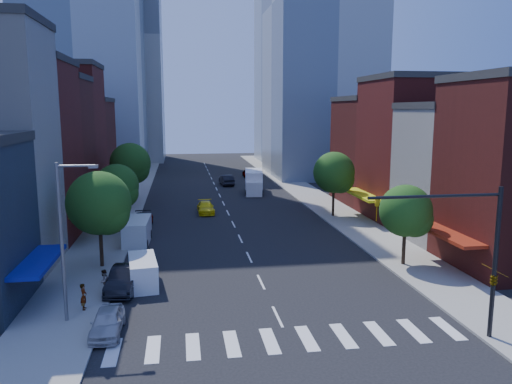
# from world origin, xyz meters

# --- Properties ---
(ground) EXTENTS (220.00, 220.00, 0.00)m
(ground) POSITION_xyz_m (0.00, 0.00, 0.00)
(ground) COLOR black
(ground) RESTS_ON ground
(sidewalk_left) EXTENTS (5.00, 120.00, 0.15)m
(sidewalk_left) POSITION_xyz_m (-12.50, 40.00, 0.07)
(sidewalk_left) COLOR gray
(sidewalk_left) RESTS_ON ground
(sidewalk_right) EXTENTS (5.00, 120.00, 0.15)m
(sidewalk_right) POSITION_xyz_m (12.50, 40.00, 0.07)
(sidewalk_right) COLOR gray
(sidewalk_right) RESTS_ON ground
(crosswalk) EXTENTS (19.00, 3.00, 0.01)m
(crosswalk) POSITION_xyz_m (0.00, -3.00, 0.01)
(crosswalk) COLOR silver
(crosswalk) RESTS_ON ground
(bldg_left_2) EXTENTS (12.00, 9.00, 16.00)m
(bldg_left_2) POSITION_xyz_m (-21.00, 20.50, 8.00)
(bldg_left_2) COLOR #5A1715
(bldg_left_2) RESTS_ON ground
(bldg_left_3) EXTENTS (12.00, 8.00, 15.00)m
(bldg_left_3) POSITION_xyz_m (-21.00, 29.00, 7.50)
(bldg_left_3) COLOR #4D1713
(bldg_left_3) RESTS_ON ground
(bldg_left_4) EXTENTS (12.00, 9.00, 17.00)m
(bldg_left_4) POSITION_xyz_m (-21.00, 37.50, 8.50)
(bldg_left_4) COLOR #5A1715
(bldg_left_4) RESTS_ON ground
(bldg_left_5) EXTENTS (12.00, 10.00, 13.00)m
(bldg_left_5) POSITION_xyz_m (-21.00, 47.00, 6.50)
(bldg_left_5) COLOR #4D1713
(bldg_left_5) RESTS_ON ground
(bldg_right_1) EXTENTS (12.00, 8.00, 12.00)m
(bldg_right_1) POSITION_xyz_m (21.00, 15.00, 6.00)
(bldg_right_1) COLOR #B9B4AB
(bldg_right_1) RESTS_ON ground
(bldg_right_2) EXTENTS (12.00, 10.00, 15.00)m
(bldg_right_2) POSITION_xyz_m (21.00, 24.00, 7.50)
(bldg_right_2) COLOR #5A1715
(bldg_right_2) RESTS_ON ground
(bldg_right_3) EXTENTS (12.00, 10.00, 13.00)m
(bldg_right_3) POSITION_xyz_m (21.00, 34.00, 6.50)
(bldg_right_3) COLOR #4D1713
(bldg_right_3) RESTS_ON ground
(tower_ne) EXTENTS (18.00, 20.00, 60.00)m
(tower_ne) POSITION_xyz_m (20.00, 62.00, 30.00)
(tower_ne) COLOR #9EA5AD
(tower_ne) RESTS_ON ground
(tower_far_w) EXTENTS (18.00, 18.00, 56.00)m
(tower_far_w) POSITION_xyz_m (-18.00, 95.00, 28.00)
(tower_far_w) COLOR #9EA5AD
(tower_far_w) RESTS_ON ground
(traffic_signal) EXTENTS (7.24, 2.24, 8.00)m
(traffic_signal) POSITION_xyz_m (9.94, -4.50, 4.16)
(traffic_signal) COLOR black
(traffic_signal) RESTS_ON sidewalk_right
(streetlight) EXTENTS (2.25, 0.25, 9.00)m
(streetlight) POSITION_xyz_m (-11.81, 1.00, 5.28)
(streetlight) COLOR slate
(streetlight) RESTS_ON sidewalk_left
(tree_left_near) EXTENTS (4.80, 4.80, 7.30)m
(tree_left_near) POSITION_xyz_m (-11.35, 10.92, 4.87)
(tree_left_near) COLOR black
(tree_left_near) RESTS_ON sidewalk_left
(tree_left_mid) EXTENTS (4.20, 4.20, 6.65)m
(tree_left_mid) POSITION_xyz_m (-11.35, 21.92, 4.53)
(tree_left_mid) COLOR black
(tree_left_mid) RESTS_ON sidewalk_left
(tree_left_far) EXTENTS (5.00, 5.00, 7.75)m
(tree_left_far) POSITION_xyz_m (-11.35, 35.92, 5.20)
(tree_left_far) COLOR black
(tree_left_far) RESTS_ON sidewalk_left
(tree_right_near) EXTENTS (4.00, 4.00, 6.20)m
(tree_right_near) POSITION_xyz_m (11.65, 7.92, 4.19)
(tree_right_near) COLOR black
(tree_right_near) RESTS_ON sidewalk_right
(tree_right_far) EXTENTS (4.60, 4.60, 7.20)m
(tree_right_far) POSITION_xyz_m (11.65, 25.92, 4.86)
(tree_right_far) COLOR black
(tree_right_far) RESTS_ON sidewalk_right
(parked_car_front) EXTENTS (1.65, 4.01, 1.36)m
(parked_car_front) POSITION_xyz_m (-9.50, -0.82, 0.68)
(parked_car_front) COLOR #AFAFB4
(parked_car_front) RESTS_ON ground
(parked_car_second) EXTENTS (2.32, 5.13, 1.63)m
(parked_car_second) POSITION_xyz_m (-9.25, 5.73, 0.82)
(parked_car_second) COLOR black
(parked_car_second) RESTS_ON ground
(parked_car_third) EXTENTS (2.23, 4.66, 1.28)m
(parked_car_third) POSITION_xyz_m (-9.50, 24.15, 0.64)
(parked_car_third) COLOR #999999
(parked_car_third) RESTS_ON ground
(parked_car_rear) EXTENTS (2.02, 4.76, 1.37)m
(parked_car_rear) POSITION_xyz_m (-9.50, 24.17, 0.69)
(parked_car_rear) COLOR black
(parked_car_rear) RESTS_ON ground
(cargo_van_near) EXTENTS (2.32, 4.65, 1.90)m
(cargo_van_near) POSITION_xyz_m (-8.12, 6.57, 0.94)
(cargo_van_near) COLOR white
(cargo_van_near) RESTS_ON ground
(cargo_van_far) EXTENTS (2.31, 5.35, 2.25)m
(cargo_van_far) POSITION_xyz_m (-9.38, 17.65, 1.11)
(cargo_van_far) COLOR white
(cargo_van_far) RESTS_ON ground
(taxi) EXTENTS (1.95, 4.63, 1.33)m
(taxi) POSITION_xyz_m (-2.57, 30.18, 0.67)
(taxi) COLOR yellow
(taxi) RESTS_ON ground
(traffic_car_oncoming) EXTENTS (2.19, 5.13, 1.64)m
(traffic_car_oncoming) POSITION_xyz_m (1.88, 51.62, 0.82)
(traffic_car_oncoming) COLOR black
(traffic_car_oncoming) RESTS_ON ground
(traffic_car_far) EXTENTS (1.86, 4.32, 1.45)m
(traffic_car_far) POSITION_xyz_m (6.61, 61.02, 0.73)
(traffic_car_far) COLOR #999999
(traffic_car_far) RESTS_ON ground
(box_truck) EXTENTS (3.39, 8.27, 3.23)m
(box_truck) POSITION_xyz_m (5.07, 43.44, 1.53)
(box_truck) COLOR white
(box_truck) RESTS_ON ground
(pedestrian_near) EXTENTS (0.42, 0.60, 1.60)m
(pedestrian_near) POSITION_xyz_m (-11.30, 2.48, 0.95)
(pedestrian_near) COLOR #999999
(pedestrian_near) RESTS_ON sidewalk_left
(pedestrian_far) EXTENTS (0.84, 0.93, 1.57)m
(pedestrian_far) POSITION_xyz_m (-10.50, 5.07, 0.94)
(pedestrian_far) COLOR #999999
(pedestrian_far) RESTS_ON sidewalk_left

